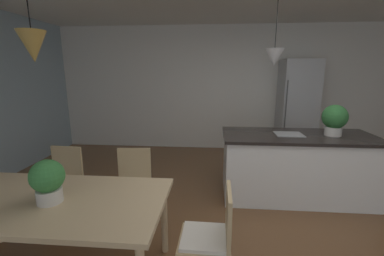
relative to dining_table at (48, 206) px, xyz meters
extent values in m
cube|color=brown|center=(1.93, 0.73, -0.69)|extent=(10.00, 8.40, 0.04)
cube|color=white|center=(1.93, 3.99, 0.68)|extent=(10.00, 0.12, 2.70)
cube|color=#D1B284|center=(0.00, 0.00, 0.04)|extent=(1.90, 0.95, 0.04)
cylinder|color=#D1B284|center=(0.87, 0.40, -0.31)|extent=(0.06, 0.06, 0.72)
cube|color=tan|center=(1.27, 0.00, -0.24)|extent=(0.41, 0.41, 0.04)
cube|color=white|center=(1.27, 0.00, -0.21)|extent=(0.37, 0.37, 0.03)
cube|color=tan|center=(1.45, 0.00, -0.01)|extent=(0.04, 0.38, 0.42)
cylinder|color=tan|center=(1.10, 0.17, -0.47)|extent=(0.04, 0.04, 0.41)
cylinder|color=tan|center=(1.44, 0.17, -0.47)|extent=(0.04, 0.04, 0.41)
cube|color=tan|center=(-0.43, 0.80, -0.24)|extent=(0.43, 0.43, 0.04)
cube|color=white|center=(-0.43, 0.80, -0.21)|extent=(0.39, 0.39, 0.03)
cube|color=tan|center=(-0.41, 0.98, -0.01)|extent=(0.38, 0.06, 0.42)
cylinder|color=tan|center=(-0.27, 0.61, -0.47)|extent=(0.04, 0.04, 0.41)
cylinder|color=tan|center=(-0.61, 0.64, -0.47)|extent=(0.04, 0.04, 0.41)
cylinder|color=tan|center=(-0.24, 0.95, -0.47)|extent=(0.04, 0.04, 0.41)
cylinder|color=tan|center=(-0.58, 0.98, -0.47)|extent=(0.04, 0.04, 0.41)
cube|color=tan|center=(0.43, 0.80, -0.24)|extent=(0.44, 0.44, 0.04)
cube|color=white|center=(0.43, 0.80, -0.21)|extent=(0.39, 0.39, 0.03)
cube|color=tan|center=(0.41, 0.98, -0.01)|extent=(0.38, 0.07, 0.42)
cylinder|color=tan|center=(0.61, 0.64, -0.47)|extent=(0.04, 0.04, 0.41)
cylinder|color=tan|center=(0.27, 0.61, -0.47)|extent=(0.04, 0.04, 0.41)
cylinder|color=tan|center=(0.58, 0.98, -0.47)|extent=(0.04, 0.04, 0.41)
cylinder|color=tan|center=(0.24, 0.95, -0.47)|extent=(0.04, 0.04, 0.41)
cube|color=white|center=(2.47, 1.67, -0.23)|extent=(1.96, 0.81, 0.88)
cube|color=black|center=(2.47, 1.67, 0.21)|extent=(2.02, 0.87, 0.04)
cube|color=gray|center=(2.34, 1.67, 0.23)|extent=(0.36, 0.30, 0.01)
cube|color=#B2B5B7|center=(3.02, 3.59, 0.31)|extent=(0.70, 0.64, 1.97)
cylinder|color=#4C4C4C|center=(2.71, 3.25, 0.31)|extent=(0.02, 0.02, 1.18)
cone|color=olive|center=(-0.04, 0.12, 1.25)|extent=(0.21, 0.21, 0.23)
cylinder|color=black|center=(2.08, 1.67, 1.69)|extent=(0.01, 0.01, 0.68)
cone|color=#B7B7B7|center=(2.08, 1.67, 1.24)|extent=(0.24, 0.24, 0.22)
cylinder|color=beige|center=(2.91, 1.67, 0.29)|extent=(0.21, 0.21, 0.12)
sphere|color=#2D6B33|center=(2.91, 1.67, 0.48)|extent=(0.32, 0.32, 0.32)
cylinder|color=beige|center=(0.06, -0.05, 0.12)|extent=(0.19, 0.19, 0.11)
sphere|color=#387F3D|center=(0.06, -0.05, 0.28)|extent=(0.25, 0.25, 0.25)
camera|label=1|loc=(1.32, -1.77, 1.07)|focal=23.86mm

